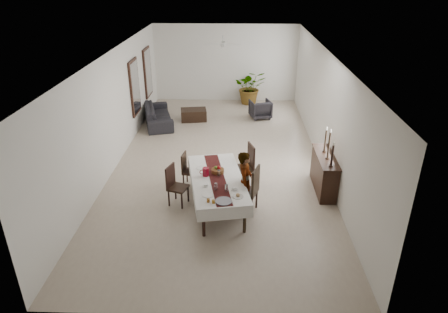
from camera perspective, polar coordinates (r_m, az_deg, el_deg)
floor at (r=12.08m, az=-0.66°, el=-0.44°), size 6.00×12.00×0.00m
ceiling at (r=11.06m, az=-0.74°, el=14.64°), size 6.00×12.00×0.02m
wall_back at (r=17.26m, az=0.23°, el=13.18°), size 6.00×0.02×3.20m
wall_front at (r=6.11m, az=-3.32°, el=-11.62°), size 6.00×0.02×3.20m
wall_left at (r=11.99m, az=-15.28°, el=6.69°), size 0.02×12.00×3.20m
wall_right at (r=11.73m, az=14.20°, el=6.40°), size 0.02×12.00×3.20m
dining_table_top at (r=9.46m, az=-1.00°, el=-3.26°), size 1.44×2.58×0.05m
table_leg_fl at (r=8.64m, az=-2.93°, el=-9.34°), size 0.08×0.08×0.71m
table_leg_fr at (r=8.75m, az=2.97°, el=-8.85°), size 0.08×0.08×0.71m
table_leg_bl at (r=10.61m, az=-4.19°, el=-2.25°), size 0.08×0.08×0.71m
table_leg_br at (r=10.70m, az=0.58°, el=-1.93°), size 0.08×0.08×0.71m
tablecloth_top at (r=9.44m, az=-1.00°, el=-3.10°), size 1.65×2.79×0.01m
tablecloth_drape_left at (r=9.47m, az=-4.56°, el=-4.12°), size 0.48×2.58×0.30m
tablecloth_drape_right at (r=9.60m, az=2.53°, el=-3.62°), size 0.48×2.58×0.30m
tablecloth_drape_near at (r=8.41m, az=0.19°, el=-8.19°), size 1.18×0.23×0.30m
tablecloth_drape_far at (r=10.66m, az=-1.91°, el=-0.47°), size 1.18×0.23×0.30m
table_runner at (r=9.44m, az=-1.00°, el=-3.06°), size 0.81×2.56×0.00m
red_pitcher at (r=9.50m, az=-2.64°, el=-2.20°), size 0.18×0.18×0.20m
pitcher_handle at (r=9.49m, az=-3.16°, el=-2.23°), size 0.12×0.04×0.12m
wine_glass_near at (r=8.84m, az=0.35°, el=-4.54°), size 0.07×0.07×0.17m
wine_glass_mid at (r=8.90m, az=-1.18°, el=-4.32°), size 0.07×0.07×0.17m
wine_glass_far at (r=9.45m, az=-0.74°, el=-2.44°), size 0.07×0.07×0.17m
teacup_right at (r=8.94m, az=1.46°, el=-4.60°), size 0.09×0.09×0.06m
saucer_right at (r=8.95m, az=1.45°, el=-4.74°), size 0.15×0.15×0.01m
teacup_left at (r=9.09m, az=-2.61°, el=-4.09°), size 0.09×0.09×0.06m
saucer_left at (r=9.10m, az=-2.61°, el=-4.22°), size 0.15×0.15×0.01m
plate_near_right at (r=8.70m, az=2.00°, el=-5.71°), size 0.24×0.24×0.02m
bread_near_right at (r=8.68m, az=2.00°, el=-5.56°), size 0.09×0.09×0.09m
plate_near_left at (r=8.75m, az=-2.33°, el=-5.52°), size 0.24×0.24×0.02m
plate_far_left at (r=9.90m, az=-3.29°, el=-1.63°), size 0.24×0.24×0.02m
serving_tray at (r=8.52m, az=-0.05°, el=-6.40°), size 0.37×0.37×0.02m
jam_jar_a at (r=8.46m, az=-1.53°, el=-6.46°), size 0.06×0.06×0.08m
jam_jar_b at (r=8.50m, az=-2.26°, el=-6.30°), size 0.06×0.06×0.08m
fruit_basket at (r=9.64m, az=-0.90°, el=-2.07°), size 0.30×0.30×0.10m
fruit_red at (r=9.63m, az=-0.74°, el=-1.60°), size 0.09×0.09×0.09m
fruit_green at (r=9.63m, az=-1.17°, el=-1.60°), size 0.08×0.08×0.08m
chair_right_near_seat at (r=9.41m, az=3.19°, el=-5.01°), size 0.63×0.63×0.06m
chair_right_near_leg_fl at (r=9.33m, az=3.94°, el=-7.26°), size 0.06×0.06×0.49m
chair_right_near_leg_fr at (r=9.66m, az=4.67°, el=-6.05°), size 0.06×0.06×0.49m
chair_right_near_leg_bl at (r=9.44m, az=1.59°, el=-6.80°), size 0.06×0.06×0.49m
chair_right_near_leg_br at (r=9.76m, az=2.40°, el=-5.61°), size 0.06×0.06×0.49m
chair_right_near_back at (r=9.18m, az=4.57°, el=-3.46°), size 0.20×0.48×0.63m
chair_right_far_seat at (r=10.44m, az=2.69°, el=-1.71°), size 0.61×0.61×0.06m
chair_right_far_leg_fl at (r=10.46m, az=4.05°, el=-3.38°), size 0.06×0.06×0.49m
chair_right_far_leg_fr at (r=10.80m, az=3.36°, el=-2.39°), size 0.06×0.06×0.49m
chair_right_far_leg_bl at (r=10.35m, az=1.94°, el=-3.67°), size 0.06×0.06×0.49m
chair_right_far_leg_br at (r=10.69m, az=1.31°, el=-2.66°), size 0.06×0.06×0.49m
chair_right_far_back at (r=10.36m, az=3.91°, el=0.09°), size 0.19×0.48×0.63m
chair_left_near_seat at (r=9.74m, az=-6.57°, el=-4.46°), size 0.54×0.54×0.05m
chair_left_near_leg_fl at (r=10.06m, az=-6.94°, el=-4.98°), size 0.05×0.05×0.42m
chair_left_near_leg_fr at (r=9.80m, az=-7.88°, el=-5.94°), size 0.05×0.05×0.42m
chair_left_near_leg_bl at (r=9.92m, az=-5.14°, el=-5.36°), size 0.05×0.05×0.42m
chair_left_near_leg_br at (r=9.66m, az=-6.04°, el=-6.35°), size 0.05×0.05×0.42m
chair_left_near_back at (r=9.68m, az=-7.68°, el=-2.75°), size 0.18×0.42×0.55m
chair_left_far_seat at (r=10.53m, az=-4.77°, el=-2.18°), size 0.45×0.45×0.04m
chair_left_far_leg_fl at (r=10.81m, az=-5.30°, el=-2.72°), size 0.05×0.05×0.39m
chair_left_far_leg_fr at (r=10.55m, az=-5.80°, el=-3.52°), size 0.05×0.05×0.39m
chair_left_far_leg_bl at (r=10.73m, az=-3.67°, el=-2.90°), size 0.05×0.05×0.39m
chair_left_far_leg_br at (r=10.46m, az=-4.14°, el=-3.71°), size 0.05×0.05×0.39m
chair_left_far_back at (r=10.46m, az=-5.75°, el=-0.79°), size 0.10×0.39×0.50m
woman at (r=9.32m, az=3.03°, el=-3.62°), size 0.42×0.59×1.51m
sideboard_body at (r=10.61m, az=14.10°, el=-2.36°), size 0.41×1.55×0.93m
sideboard_top at (r=10.40m, az=14.38°, el=-0.01°), size 0.46×1.61×0.03m
candlestick_near_base at (r=9.88m, az=15.02°, el=-1.27°), size 0.10×0.10×0.03m
candlestick_near_shaft at (r=9.77m, az=15.20°, el=0.16°), size 0.05×0.05×0.52m
candlestick_near_candle at (r=9.65m, az=15.40°, el=1.77°), size 0.04×0.04×0.08m
candlestick_mid_base at (r=10.25m, az=14.56°, el=-0.23°), size 0.10×0.10×0.03m
candlestick_mid_shaft at (r=10.10m, az=14.78°, el=1.57°), size 0.05×0.05×0.67m
candlestick_mid_candle at (r=9.96m, az=15.02°, el=3.55°), size 0.04×0.04×0.08m
candlestick_far_base at (r=10.61m, az=14.13°, el=0.74°), size 0.10×0.10×0.03m
candlestick_far_shaft at (r=10.49m, az=14.30°, el=2.23°), size 0.05×0.05×0.57m
candlestick_far_candle at (r=10.37m, az=14.49°, el=3.88°), size 0.04×0.04×0.08m
sofa at (r=15.00m, az=-9.40°, el=5.89°), size 1.48×2.45×0.67m
armchair at (r=15.44m, az=5.21°, el=6.75°), size 0.92×0.93×0.69m
coffee_table at (r=15.23m, az=-4.35°, el=5.97°), size 1.03×0.77×0.42m
potted_plant at (r=17.03m, az=3.77°, el=9.88°), size 1.37×1.22×1.43m
mirror_frame_near at (r=14.00m, az=-12.64°, el=9.63°), size 0.06×1.05×1.85m
mirror_glass_near at (r=13.99m, az=-12.50°, el=9.63°), size 0.01×0.90×1.70m
mirror_frame_far at (r=15.97m, az=-10.87°, el=11.72°), size 0.06×1.05×1.85m
mirror_glass_far at (r=15.97m, az=-10.74°, el=11.73°), size 0.01×0.90×1.70m
fan_rod at (r=14.03m, az=-0.15°, el=16.55°), size 0.04×0.04×0.20m
fan_hub at (r=14.06m, az=-0.15°, el=15.74°), size 0.16×0.16×0.08m
fan_blade_n at (r=14.41m, az=-0.10°, el=15.98°), size 0.10×0.55×0.01m
fan_blade_s at (r=13.72m, az=-0.21°, el=15.49°), size 0.10×0.55×0.01m
fan_blade_e at (r=14.05m, az=1.33°, el=15.73°), size 0.55×0.10×0.01m
fan_blade_w at (r=14.08m, az=-1.63°, el=15.74°), size 0.55×0.10×0.01m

